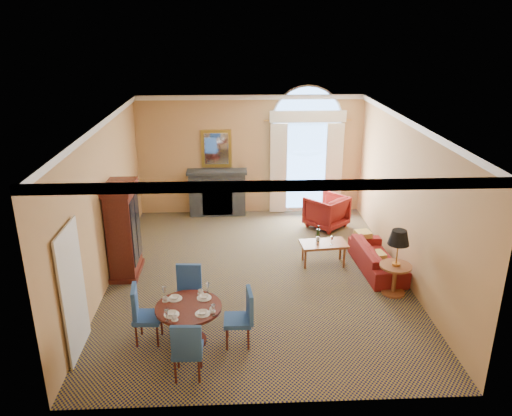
{
  "coord_description": "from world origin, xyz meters",
  "views": [
    {
      "loc": [
        -0.46,
        -9.25,
        4.93
      ],
      "look_at": [
        0.0,
        0.5,
        1.3
      ],
      "focal_mm": 35.0,
      "sensor_mm": 36.0,
      "label": 1
    }
  ],
  "objects_px": {
    "sofa": "(377,258)",
    "coffee_table": "(323,244)",
    "armchair": "(326,212)",
    "dining_table": "(189,315)",
    "armoire": "(123,231)",
    "side_table": "(397,254)"
  },
  "relations": [
    {
      "from": "coffee_table",
      "to": "side_table",
      "type": "bearing_deg",
      "value": -54.53
    },
    {
      "from": "dining_table",
      "to": "sofa",
      "type": "height_order",
      "value": "dining_table"
    },
    {
      "from": "armchair",
      "to": "coffee_table",
      "type": "relative_size",
      "value": 0.88
    },
    {
      "from": "dining_table",
      "to": "armchair",
      "type": "distance_m",
      "value": 5.73
    },
    {
      "from": "armoire",
      "to": "armchair",
      "type": "height_order",
      "value": "armoire"
    },
    {
      "from": "sofa",
      "to": "armchair",
      "type": "xyz_separation_m",
      "value": [
        -0.66,
        2.41,
        0.14
      ]
    },
    {
      "from": "coffee_table",
      "to": "armchair",
      "type": "bearing_deg",
      "value": 72.46
    },
    {
      "from": "armoire",
      "to": "armchair",
      "type": "xyz_separation_m",
      "value": [
        4.61,
        2.32,
        -0.53
      ]
    },
    {
      "from": "sofa",
      "to": "armchair",
      "type": "height_order",
      "value": "armchair"
    },
    {
      "from": "dining_table",
      "to": "sofa",
      "type": "relative_size",
      "value": 0.57
    },
    {
      "from": "armoire",
      "to": "side_table",
      "type": "relative_size",
      "value": 1.51
    },
    {
      "from": "side_table",
      "to": "armchair",
      "type": "bearing_deg",
      "value": 101.7
    },
    {
      "from": "sofa",
      "to": "coffee_table",
      "type": "height_order",
      "value": "coffee_table"
    },
    {
      "from": "coffee_table",
      "to": "armoire",
      "type": "bearing_deg",
      "value": 177.48
    },
    {
      "from": "coffee_table",
      "to": "dining_table",
      "type": "bearing_deg",
      "value": -140.05
    },
    {
      "from": "dining_table",
      "to": "side_table",
      "type": "relative_size",
      "value": 0.83
    },
    {
      "from": "dining_table",
      "to": "coffee_table",
      "type": "bearing_deg",
      "value": 45.55
    },
    {
      "from": "sofa",
      "to": "coffee_table",
      "type": "xyz_separation_m",
      "value": [
        -1.1,
        0.32,
        0.19
      ]
    },
    {
      "from": "sofa",
      "to": "side_table",
      "type": "distance_m",
      "value": 1.16
    },
    {
      "from": "sofa",
      "to": "coffee_table",
      "type": "distance_m",
      "value": 1.16
    },
    {
      "from": "armchair",
      "to": "side_table",
      "type": "bearing_deg",
      "value": 59.47
    },
    {
      "from": "sofa",
      "to": "dining_table",
      "type": "bearing_deg",
      "value": 118.8
    }
  ]
}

